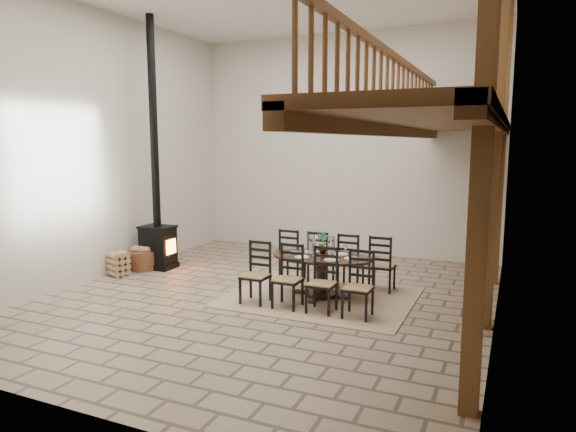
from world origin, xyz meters
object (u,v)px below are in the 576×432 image
at_px(wood_stove, 157,214).
at_px(log_stack, 119,264).
at_px(log_basket, 143,259).
at_px(dining_table, 321,276).

bearing_deg(wood_stove, log_stack, -111.08).
distance_m(wood_stove, log_basket, 0.96).
height_order(dining_table, wood_stove, wood_stove).
height_order(wood_stove, log_stack, wood_stove).
distance_m(log_basket, log_stack, 0.61).
bearing_deg(log_basket, log_stack, -98.07).
relative_size(dining_table, wood_stove, 0.42).
distance_m(dining_table, log_stack, 4.07).
distance_m(wood_stove, log_stack, 1.25).
height_order(dining_table, log_stack, dining_table).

